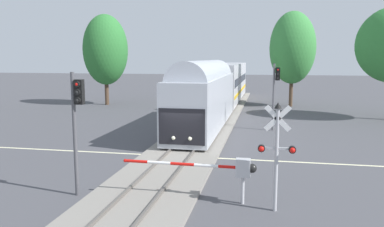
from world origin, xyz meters
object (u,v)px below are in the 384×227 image
object	(u,v)px
traffic_signal_far_side	(275,86)
pine_left_background	(105,50)
commuter_train	(220,86)
crossing_signal_mast	(277,146)
traffic_signal_median	(77,114)
elm_centre_background	(293,48)
crossing_gate_near	(229,169)

from	to	relation	value
traffic_signal_far_side	pine_left_background	size ratio (longest dim) A/B	0.49
commuter_train	traffic_signal_far_side	bearing A→B (deg)	-59.20
crossing_signal_mast	pine_left_background	xyz separation A→B (m)	(-19.53, 29.74, 4.11)
commuter_train	crossing_signal_mast	xyz separation A→B (m)	(5.24, -25.69, -0.29)
traffic_signal_median	elm_centre_background	bearing A→B (deg)	72.29
crossing_signal_mast	traffic_signal_far_side	xyz separation A→B (m)	(0.23, 16.51, 1.02)
traffic_signal_far_side	traffic_signal_median	bearing A→B (deg)	-116.49
commuter_train	elm_centre_background	xyz separation A→B (m)	(7.59, 6.64, 4.02)
traffic_signal_median	pine_left_background	xyz separation A→B (m)	(-11.60, 29.59, 3.17)
commuter_train	crossing_signal_mast	world-z (taller)	commuter_train
crossing_signal_mast	elm_centre_background	xyz separation A→B (m)	(2.35, 32.33, 4.31)
crossing_gate_near	crossing_signal_mast	world-z (taller)	crossing_signal_mast
commuter_train	elm_centre_background	bearing A→B (deg)	41.18
commuter_train	traffic_signal_median	bearing A→B (deg)	-96.01
pine_left_background	traffic_signal_median	bearing A→B (deg)	-68.60
crossing_signal_mast	traffic_signal_far_side	world-z (taller)	traffic_signal_far_side
crossing_gate_near	traffic_signal_far_side	world-z (taller)	traffic_signal_far_side
traffic_signal_median	pine_left_background	distance (m)	31.94
crossing_signal_mast	pine_left_background	world-z (taller)	pine_left_background
crossing_gate_near	traffic_signal_median	distance (m)	6.48
pine_left_background	commuter_train	bearing A→B (deg)	-15.80
traffic_signal_median	traffic_signal_far_side	world-z (taller)	traffic_signal_far_side
crossing_signal_mast	elm_centre_background	bearing A→B (deg)	85.84
crossing_signal_mast	traffic_signal_median	distance (m)	7.99
traffic_signal_median	elm_centre_background	world-z (taller)	elm_centre_background
pine_left_background	crossing_gate_near	bearing A→B (deg)	-58.74
crossing_signal_mast	traffic_signal_far_side	size ratio (longest dim) A/B	0.78
commuter_train	traffic_signal_median	distance (m)	25.70
commuter_train	traffic_signal_far_side	distance (m)	10.71
crossing_gate_near	crossing_signal_mast	xyz separation A→B (m)	(1.79, -0.52, 1.11)
commuter_train	traffic_signal_far_side	xyz separation A→B (m)	(5.47, -9.18, 0.73)
commuter_train	elm_centre_background	size ratio (longest dim) A/B	3.58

